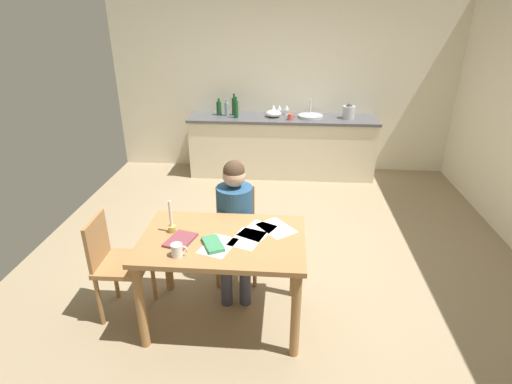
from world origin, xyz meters
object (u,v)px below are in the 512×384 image
coffee_mug (177,250)px  wine_glass_back_left (274,107)px  dining_table (223,251)px  bottle_wine_red (234,106)px  bottle_oil (219,108)px  chair_side_empty (116,261)px  candlestick (171,223)px  mixing_bowl (273,114)px  book_magazine (181,240)px  wine_glass_by_kettle (279,107)px  chair_at_table (236,229)px  bottle_vinegar (227,109)px  book_cookery (213,244)px  person_seated (235,218)px  stovetop_kettle (349,112)px  bottle_sauce (236,109)px  sink_unit (310,116)px  teacup_on_counter (290,117)px  wine_glass_near_sink (287,108)px

coffee_mug → wine_glass_back_left: size_ratio=0.77×
dining_table → bottle_wine_red: (-0.34, 3.37, 0.38)m
bottle_oil → chair_side_empty: bearing=-95.4°
dining_table → candlestick: 0.46m
chair_side_empty → bottle_wine_red: 3.44m
mixing_bowl → bottle_oil: bearing=175.9°
book_magazine → dining_table: bearing=28.1°
candlestick → wine_glass_by_kettle: wine_glass_by_kettle is taller
chair_at_table → wine_glass_by_kettle: size_ratio=5.65×
coffee_mug → wine_glass_by_kettle: bearing=80.6°
bottle_oil → wine_glass_back_left: 0.82m
bottle_vinegar → bottle_wine_red: size_ratio=0.76×
book_cookery → bottle_vinegar: size_ratio=0.95×
bottle_vinegar → mixing_bowl: size_ratio=1.08×
coffee_mug → candlestick: (-0.13, 0.33, 0.03)m
person_seated → stovetop_kettle: person_seated is taller
bottle_oil → bottle_sauce: (0.28, -0.15, 0.03)m
wine_glass_back_left → bottle_sauce: bearing=-156.0°
bottle_vinegar → bottle_sauce: size_ratio=0.78×
mixing_bowl → candlestick: bearing=-101.5°
chair_at_table → sink_unit: sink_unit is taller
sink_unit → teacup_on_counter: 0.34m
chair_side_empty → bottle_sauce: size_ratio=2.88×
dining_table → candlestick: bearing=171.3°
bottle_vinegar → bottle_wine_red: bottle_wine_red is taller
wine_glass_by_kettle → stovetop_kettle: bearing=-8.4°
person_seated → mixing_bowl: 2.82m
chair_at_table → teacup_on_counter: bearing=79.0°
bottle_sauce → stovetop_kettle: bearing=3.1°
dining_table → mixing_bowl: 3.32m
book_magazine → person_seated: bearing=74.8°
dining_table → stovetop_kettle: stovetop_kettle is taller
bottle_oil → coffee_mug: bearing=-85.4°
person_seated → sink_unit: (0.77, 2.80, 0.24)m
bottle_sauce → teacup_on_counter: (0.79, -0.06, -0.09)m
chair_side_empty → wine_glass_near_sink: bearing=68.8°
chair_at_table → bottle_vinegar: bearing=99.8°
chair_at_table → coffee_mug: chair_at_table is taller
coffee_mug → book_magazine: size_ratio=0.48×
sink_unit → bottle_sauce: (-1.09, -0.09, 0.11)m
mixing_bowl → chair_at_table: bearing=-95.1°
wine_glass_by_kettle → bottle_vinegar: bearing=-170.9°
bottle_wine_red → bottle_oil: bearing=-176.6°
dining_table → book_cookery: 0.19m
person_seated → wine_glass_by_kettle: person_seated is taller
bottle_oil → wine_glass_back_left: (0.82, 0.09, 0.00)m
sink_unit → chair_side_empty: bearing=-117.2°
chair_at_table → candlestick: candlestick is taller
book_magazine → bottle_oil: 3.45m
bottle_sauce → mixing_bowl: size_ratio=1.37×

